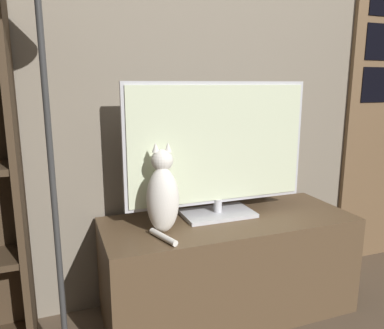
{
  "coord_description": "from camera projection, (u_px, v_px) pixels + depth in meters",
  "views": [
    {
      "loc": [
        -0.83,
        -0.75,
        1.23
      ],
      "look_at": [
        -0.21,
        0.93,
        0.84
      ],
      "focal_mm": 35.0,
      "sensor_mm": 36.0,
      "label": 1
    }
  ],
  "objects": [
    {
      "name": "tv_stand",
      "position": [
        228.0,
        265.0,
        2.01
      ],
      "size": [
        1.32,
        0.52,
        0.54
      ],
      "color": "brown",
      "rests_on": "ground_plane"
    },
    {
      "name": "wall_back",
      "position": [
        208.0,
        70.0,
        2.08
      ],
      "size": [
        4.8,
        0.05,
        2.6
      ],
      "color": "#756B5B",
      "rests_on": "ground_plane"
    },
    {
      "name": "cat",
      "position": [
        163.0,
        195.0,
        1.75
      ],
      "size": [
        0.19,
        0.28,
        0.43
      ],
      "rotation": [
        0.0,
        0.0,
        -0.28
      ],
      "color": "silver",
      "rests_on": "tv_stand"
    },
    {
      "name": "tv",
      "position": [
        218.0,
        149.0,
        1.94
      ],
      "size": [
        0.99,
        0.23,
        0.7
      ],
      "color": "#B7B7BC",
      "rests_on": "tv_stand"
    }
  ]
}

